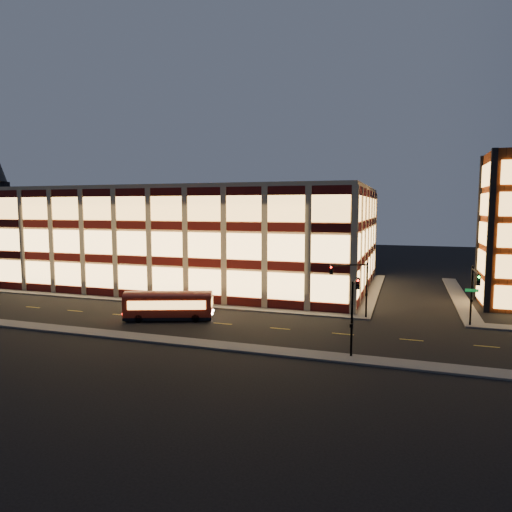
% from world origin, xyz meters
% --- Properties ---
extents(ground, '(200.00, 200.00, 0.00)m').
position_xyz_m(ground, '(0.00, 0.00, 0.00)').
color(ground, black).
rests_on(ground, ground).
extents(sidewalk_office_south, '(54.00, 2.00, 0.15)m').
position_xyz_m(sidewalk_office_south, '(-3.00, 1.00, 0.07)').
color(sidewalk_office_south, '#514F4C').
rests_on(sidewalk_office_south, ground).
extents(sidewalk_office_east, '(2.00, 30.00, 0.15)m').
position_xyz_m(sidewalk_office_east, '(23.00, 17.00, 0.07)').
color(sidewalk_office_east, '#514F4C').
rests_on(sidewalk_office_east, ground).
extents(sidewalk_tower_west, '(2.00, 30.00, 0.15)m').
position_xyz_m(sidewalk_tower_west, '(34.00, 17.00, 0.07)').
color(sidewalk_tower_west, '#514F4C').
rests_on(sidewalk_tower_west, ground).
extents(sidewalk_near, '(100.00, 2.00, 0.15)m').
position_xyz_m(sidewalk_near, '(0.00, -13.00, 0.07)').
color(sidewalk_near, '#514F4C').
rests_on(sidewalk_near, ground).
extents(office_building, '(50.45, 30.45, 14.50)m').
position_xyz_m(office_building, '(-2.91, 16.91, 7.25)').
color(office_building, tan).
rests_on(office_building, ground).
extents(traffic_signal_far, '(3.79, 1.87, 6.00)m').
position_xyz_m(traffic_signal_far, '(22.21, 0.24, 4.11)').
color(traffic_signal_far, black).
rests_on(traffic_signal_far, ground).
extents(traffic_signal_right, '(1.20, 4.37, 6.00)m').
position_xyz_m(traffic_signal_right, '(33.50, -0.62, 4.10)').
color(traffic_signal_right, black).
rests_on(traffic_signal_right, ground).
extents(traffic_signal_near, '(0.32, 4.45, 6.00)m').
position_xyz_m(traffic_signal_near, '(23.50, -11.03, 4.13)').
color(traffic_signal_near, black).
rests_on(traffic_signal_near, ground).
extents(trolley_bus, '(9.21, 5.18, 3.04)m').
position_xyz_m(trolley_bus, '(4.09, -6.32, 1.69)').
color(trolley_bus, maroon).
rests_on(trolley_bus, ground).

